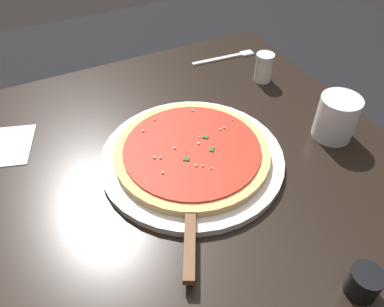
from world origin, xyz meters
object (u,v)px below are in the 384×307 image
pizza (192,152)px  pizza_server (190,224)px  napkin_loose_left (4,146)px  parmesan_shaker (264,67)px  fork (227,57)px  serving_plate (192,158)px  cup_tall_drink (336,118)px  cup_small_sauce (364,283)px

pizza → pizza_server: size_ratio=1.44×
napkin_loose_left → parmesan_shaker: parmesan_shaker is taller
fork → serving_plate: bearing=50.0°
cup_tall_drink → fork: (0.03, -0.39, -0.05)m
napkin_loose_left → pizza_server: bearing=125.1°
cup_tall_drink → cup_small_sauce: bearing=54.9°
cup_small_sauce → pizza: bearing=-74.5°
fork → cup_small_sauce: bearing=75.7°
pizza → serving_plate: bearing=110.3°
napkin_loose_left → cup_small_sauce: bearing=127.2°
cup_small_sauce → fork: bearing=-104.3°
cup_small_sauce → fork: cup_small_sauce is taller
cup_small_sauce → parmesan_shaker: size_ratio=0.66×
pizza_server → fork: pizza_server is taller
cup_small_sauce → fork: 0.71m
serving_plate → pizza_server: bearing=62.4°
fork → pizza_server: bearing=53.5°
serving_plate → parmesan_shaker: (-0.30, -0.19, 0.03)m
napkin_loose_left → fork: (-0.61, -0.11, 0.00)m
parmesan_shaker → cup_small_sauce: bearing=70.0°
serving_plate → parmesan_shaker: bearing=-148.0°
cup_tall_drink → cup_small_sauce: (0.21, 0.30, -0.02)m
cup_tall_drink → napkin_loose_left: cup_tall_drink is taller
parmesan_shaker → fork: bearing=-80.2°
pizza → pizza_server: pizza is taller
pizza_server → parmesan_shaker: 0.51m
cup_small_sauce → parmesan_shaker: 0.58m
pizza → parmesan_shaker: bearing=-148.0°
pizza → cup_small_sauce: 0.37m
pizza_server → napkin_loose_left: (0.26, -0.37, -0.02)m
cup_tall_drink → napkin_loose_left: bearing=-23.5°
cup_tall_drink → parmesan_shaker: 0.25m
serving_plate → parmesan_shaker: size_ratio=4.98×
pizza → cup_tall_drink: cup_tall_drink is taller
cup_tall_drink → fork: bearing=-85.0°
serving_plate → cup_tall_drink: size_ratio=3.86×
serving_plate → cup_small_sauce: cup_small_sauce is taller
pizza → parmesan_shaker: size_ratio=4.19×
pizza → pizza_server: 0.17m
serving_plate → parmesan_shaker: 0.35m
pizza_server → cup_small_sauce: cup_small_sauce is taller
cup_tall_drink → napkin_loose_left: size_ratio=0.75×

